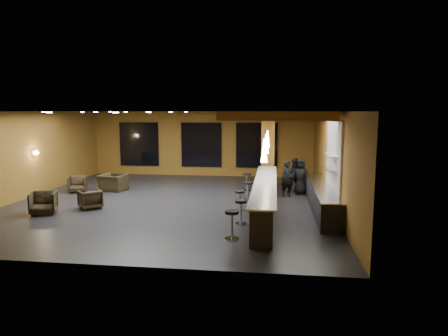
# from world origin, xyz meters

# --- Properties ---
(floor) EXTENTS (12.00, 13.00, 0.10)m
(floor) POSITION_xyz_m (0.00, 0.00, -0.05)
(floor) COLOR black
(floor) RESTS_ON ground
(ceiling) EXTENTS (12.00, 13.00, 0.10)m
(ceiling) POSITION_xyz_m (0.00, 0.00, 3.55)
(ceiling) COLOR black
(wall_back) EXTENTS (12.00, 0.10, 3.50)m
(wall_back) POSITION_xyz_m (0.00, 6.55, 1.75)
(wall_back) COLOR brown
(wall_back) RESTS_ON floor
(wall_front) EXTENTS (12.00, 0.10, 3.50)m
(wall_front) POSITION_xyz_m (0.00, -6.55, 1.75)
(wall_front) COLOR brown
(wall_front) RESTS_ON floor
(wall_left) EXTENTS (0.10, 13.00, 3.50)m
(wall_left) POSITION_xyz_m (-6.05, 0.00, 1.75)
(wall_left) COLOR brown
(wall_left) RESTS_ON floor
(wall_right) EXTENTS (0.10, 13.00, 3.50)m
(wall_right) POSITION_xyz_m (6.05, 0.00, 1.75)
(wall_right) COLOR brown
(wall_right) RESTS_ON floor
(wood_soffit) EXTENTS (3.60, 8.00, 0.28)m
(wood_soffit) POSITION_xyz_m (4.00, 1.00, 3.36)
(wood_soffit) COLOR #9E672E
(wood_soffit) RESTS_ON ceiling
(window_left) EXTENTS (2.20, 0.06, 2.40)m
(window_left) POSITION_xyz_m (-3.50, 6.44, 1.70)
(window_left) COLOR black
(window_left) RESTS_ON wall_back
(window_center) EXTENTS (2.20, 0.06, 2.40)m
(window_center) POSITION_xyz_m (0.00, 6.44, 1.70)
(window_center) COLOR black
(window_center) RESTS_ON wall_back
(window_right) EXTENTS (2.20, 0.06, 2.40)m
(window_right) POSITION_xyz_m (3.00, 6.44, 1.70)
(window_right) COLOR black
(window_right) RESTS_ON wall_back
(tile_backsplash) EXTENTS (0.06, 3.20, 2.40)m
(tile_backsplash) POSITION_xyz_m (5.96, -1.00, 2.00)
(tile_backsplash) COLOR white
(tile_backsplash) RESTS_ON wall_right
(bar_counter) EXTENTS (0.60, 8.00, 1.00)m
(bar_counter) POSITION_xyz_m (3.65, -1.00, 0.50)
(bar_counter) COLOR black
(bar_counter) RESTS_ON floor
(bar_top) EXTENTS (0.78, 8.10, 0.05)m
(bar_top) POSITION_xyz_m (3.65, -1.00, 1.02)
(bar_top) COLOR silver
(bar_top) RESTS_ON bar_counter
(prep_counter) EXTENTS (0.70, 6.00, 0.86)m
(prep_counter) POSITION_xyz_m (5.65, -0.50, 0.43)
(prep_counter) COLOR black
(prep_counter) RESTS_ON floor
(prep_top) EXTENTS (0.72, 6.00, 0.03)m
(prep_top) POSITION_xyz_m (5.65, -0.50, 0.89)
(prep_top) COLOR silver
(prep_top) RESTS_ON prep_counter
(wall_shelf_lower) EXTENTS (0.30, 1.50, 0.03)m
(wall_shelf_lower) POSITION_xyz_m (5.82, -1.20, 1.60)
(wall_shelf_lower) COLOR silver
(wall_shelf_lower) RESTS_ON wall_right
(wall_shelf_upper) EXTENTS (0.30, 1.50, 0.03)m
(wall_shelf_upper) POSITION_xyz_m (5.82, -1.20, 2.05)
(wall_shelf_upper) COLOR silver
(wall_shelf_upper) RESTS_ON wall_right
(column) EXTENTS (0.60, 0.60, 3.50)m
(column) POSITION_xyz_m (3.65, 3.60, 1.75)
(column) COLOR brown
(column) RESTS_ON floor
(wall_sconce) EXTENTS (0.22, 0.22, 0.22)m
(wall_sconce) POSITION_xyz_m (-5.88, 0.50, 1.80)
(wall_sconce) COLOR #FFE5B2
(wall_sconce) RESTS_ON wall_left
(pendant_0) EXTENTS (0.20, 0.20, 0.70)m
(pendant_0) POSITION_xyz_m (3.65, -3.00, 2.35)
(pendant_0) COLOR white
(pendant_0) RESTS_ON wood_soffit
(pendant_1) EXTENTS (0.20, 0.20, 0.70)m
(pendant_1) POSITION_xyz_m (3.65, -0.50, 2.35)
(pendant_1) COLOR white
(pendant_1) RESTS_ON wood_soffit
(pendant_2) EXTENTS (0.20, 0.20, 0.70)m
(pendant_2) POSITION_xyz_m (3.65, 2.00, 2.35)
(pendant_2) COLOR white
(pendant_2) RESTS_ON wood_soffit
(staff_a) EXTENTS (0.63, 0.51, 1.50)m
(staff_a) POSITION_xyz_m (4.50, 1.54, 0.75)
(staff_a) COLOR black
(staff_a) RESTS_ON floor
(staff_b) EXTENTS (0.75, 0.59, 1.52)m
(staff_b) POSITION_xyz_m (4.87, 2.31, 0.76)
(staff_b) COLOR black
(staff_b) RESTS_ON floor
(staff_c) EXTENTS (0.83, 0.62, 1.54)m
(staff_c) POSITION_xyz_m (5.07, 2.04, 0.77)
(staff_c) COLOR black
(staff_c) RESTS_ON floor
(armchair_a) EXTENTS (1.07, 1.08, 0.77)m
(armchair_a) POSITION_xyz_m (-3.91, -2.33, 0.38)
(armchair_a) COLOR black
(armchair_a) RESTS_ON floor
(armchair_b) EXTENTS (1.05, 1.05, 0.69)m
(armchair_b) POSITION_xyz_m (-2.66, -1.40, 0.34)
(armchair_b) COLOR black
(armchair_b) RESTS_ON floor
(armchair_c) EXTENTS (0.98, 0.99, 0.71)m
(armchair_c) POSITION_xyz_m (-4.57, 1.35, 0.35)
(armchair_c) COLOR black
(armchair_c) RESTS_ON floor
(armchair_d) EXTENTS (1.28, 1.17, 0.72)m
(armchair_d) POSITION_xyz_m (-3.16, 1.85, 0.36)
(armchair_d) COLOR black
(armchair_d) RESTS_ON floor
(bar_stool_0) EXTENTS (0.41, 0.41, 0.81)m
(bar_stool_0) POSITION_xyz_m (2.83, -4.26, 0.52)
(bar_stool_0) COLOR silver
(bar_stool_0) RESTS_ON floor
(bar_stool_1) EXTENTS (0.39, 0.39, 0.77)m
(bar_stool_1) POSITION_xyz_m (2.94, -2.76, 0.49)
(bar_stool_1) COLOR silver
(bar_stool_1) RESTS_ON floor
(bar_stool_2) EXTENTS (0.37, 0.37, 0.73)m
(bar_stool_2) POSITION_xyz_m (2.76, -1.06, 0.46)
(bar_stool_2) COLOR silver
(bar_stool_2) RESTS_ON floor
(bar_stool_3) EXTENTS (0.37, 0.37, 0.73)m
(bar_stool_3) POSITION_xyz_m (2.94, 0.68, 0.47)
(bar_stool_3) COLOR silver
(bar_stool_3) RESTS_ON floor
(bar_stool_4) EXTENTS (0.40, 0.40, 0.79)m
(bar_stool_4) POSITION_xyz_m (2.77, 2.53, 0.50)
(bar_stool_4) COLOR silver
(bar_stool_4) RESTS_ON floor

